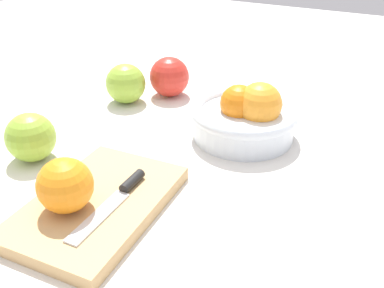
# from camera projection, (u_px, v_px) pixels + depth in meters

# --- Properties ---
(ground_plane) EXTENTS (2.40, 2.40, 0.00)m
(ground_plane) POSITION_uv_depth(u_px,v_px,m) (156.00, 158.00, 0.70)
(ground_plane) COLOR silver
(bowl) EXTENTS (0.19, 0.19, 0.10)m
(bowl) POSITION_uv_depth(u_px,v_px,m) (246.00, 116.00, 0.74)
(bowl) COLOR silver
(bowl) RESTS_ON ground_plane
(cutting_board) EXTENTS (0.25, 0.17, 0.02)m
(cutting_board) POSITION_uv_depth(u_px,v_px,m) (97.00, 205.00, 0.58)
(cutting_board) COLOR tan
(cutting_board) RESTS_ON ground_plane
(orange_on_board) EXTENTS (0.07, 0.07, 0.07)m
(orange_on_board) POSITION_uv_depth(u_px,v_px,m) (65.00, 185.00, 0.54)
(orange_on_board) COLOR orange
(orange_on_board) RESTS_ON cutting_board
(knife) EXTENTS (0.16, 0.02, 0.01)m
(knife) POSITION_uv_depth(u_px,v_px,m) (119.00, 195.00, 0.57)
(knife) COLOR silver
(knife) RESTS_ON cutting_board
(apple_front_right) EXTENTS (0.08, 0.08, 0.08)m
(apple_front_right) POSITION_uv_depth(u_px,v_px,m) (31.00, 137.00, 0.68)
(apple_front_right) COLOR #8EB738
(apple_front_right) RESTS_ON ground_plane
(apple_front_left) EXTENTS (0.08, 0.08, 0.08)m
(apple_front_left) POSITION_uv_depth(u_px,v_px,m) (126.00, 84.00, 0.87)
(apple_front_left) COLOR #8EB738
(apple_front_left) RESTS_ON ground_plane
(apple_front_left_2) EXTENTS (0.08, 0.08, 0.08)m
(apple_front_left_2) POSITION_uv_depth(u_px,v_px,m) (169.00, 77.00, 0.90)
(apple_front_left_2) COLOR red
(apple_front_left_2) RESTS_ON ground_plane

